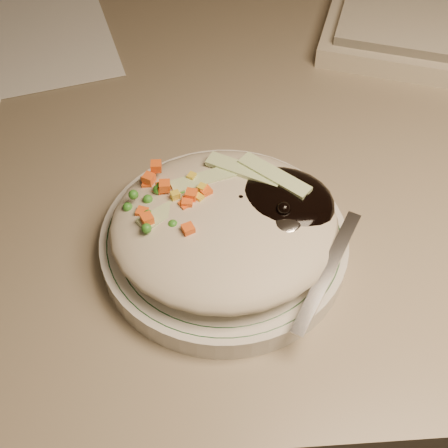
{
  "coord_description": "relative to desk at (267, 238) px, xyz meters",
  "views": [
    {
      "loc": [
        -0.09,
        0.87,
        1.18
      ],
      "look_at": [
        -0.07,
        1.21,
        0.78
      ],
      "focal_mm": 50.0,
      "sensor_mm": 36.0,
      "label": 1
    }
  ],
  "objects": [
    {
      "name": "desk",
      "position": [
        0.0,
        0.0,
        0.0
      ],
      "size": [
        1.4,
        0.7,
        0.74
      ],
      "color": "gray",
      "rests_on": "ground"
    },
    {
      "name": "meal",
      "position": [
        -0.06,
        -0.17,
        0.24
      ],
      "size": [
        0.21,
        0.19,
        0.05
      ],
      "color": "#BEB59A",
      "rests_on": "plate"
    },
    {
      "name": "plate_rim",
      "position": [
        -0.07,
        -0.17,
        0.22
      ],
      "size": [
        0.2,
        0.2,
        0.0
      ],
      "color": "#144723",
      "rests_on": "plate"
    },
    {
      "name": "plate",
      "position": [
        -0.07,
        -0.17,
        0.21
      ],
      "size": [
        0.21,
        0.21,
        0.02
      ],
      "primitive_type": "cylinder",
      "color": "silver",
      "rests_on": "desk"
    }
  ]
}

